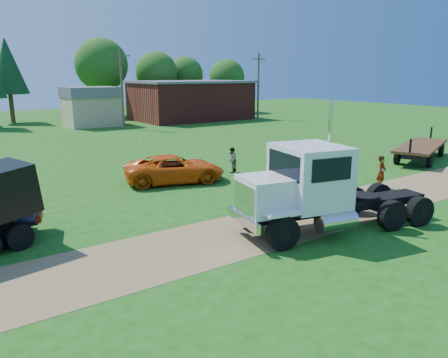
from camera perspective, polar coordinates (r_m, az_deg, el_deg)
ground at (r=19.84m, az=10.22°, el=-5.02°), size 140.00×140.00×0.00m
dirt_track at (r=19.83m, az=10.22°, el=-5.00°), size 120.00×4.20×0.01m
white_semi_tractor at (r=17.72m, az=11.35°, el=-1.26°), size 8.92×4.48×5.26m
orange_pickup at (r=25.80m, az=-6.46°, el=1.33°), size 6.36×4.27×1.62m
flatbed_trailer at (r=35.49m, az=24.31°, el=3.69°), size 8.38×5.15×2.06m
spectator_a at (r=25.72m, az=19.87°, el=0.81°), size 0.76×0.60×1.85m
spectator_b at (r=28.16m, az=1.02°, el=2.47°), size 1.01×0.96×1.65m
brick_building at (r=61.87m, az=-4.38°, el=10.24°), size 15.40×10.40×5.30m
tan_shed at (r=56.08m, az=-16.93°, el=9.11°), size 6.20×5.40×4.70m
utility_poles at (r=51.96m, az=-13.20°, el=11.56°), size 42.20×0.28×9.00m
tree_row at (r=65.95m, az=-17.05°, el=13.22°), size 56.69×13.03×11.36m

